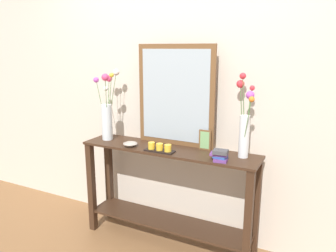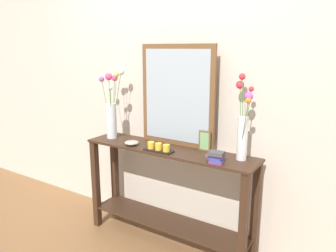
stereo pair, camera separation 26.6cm
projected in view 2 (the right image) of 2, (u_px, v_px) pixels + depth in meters
ground_plane at (168, 242)px, 2.91m from camera, size 7.00×6.00×0.02m
wall_back at (186, 85)px, 2.83m from camera, size 6.40×0.08×2.70m
console_table at (168, 187)px, 2.79m from camera, size 1.51×0.34×0.85m
mirror_leaning at (177, 96)px, 2.72m from camera, size 0.69×0.03×0.84m
tall_vase_left at (112, 111)px, 2.97m from camera, size 0.22×0.25×0.63m
vase_right at (243, 126)px, 2.39m from camera, size 0.18×0.22×0.63m
candle_tray at (159, 148)px, 2.63m from camera, size 0.24×0.09×0.07m
picture_frame_small at (205, 141)px, 2.62m from camera, size 0.10×0.01×0.16m
decorative_bowl at (132, 143)px, 2.79m from camera, size 0.12×0.12×0.04m
book_stack at (216, 157)px, 2.36m from camera, size 0.14×0.11×0.09m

